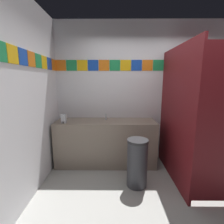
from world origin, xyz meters
TOP-DOWN VIEW (x-y plane):
  - ground_plane at (0.00, 0.00)m, footprint 8.06×8.06m
  - wall_back at (-0.00, 1.47)m, footprint 3.67×0.09m
  - wall_side at (-1.87, -0.00)m, footprint 0.09×2.87m
  - vanity_counter at (-0.82, 1.15)m, footprint 1.92×0.57m
  - faucet_center at (-0.82, 1.24)m, footprint 0.04×0.10m
  - soap_dispenser at (-1.59, 0.98)m, footprint 0.09×0.09m
  - stall_divider at (0.50, 0.44)m, footprint 0.92×1.47m
  - toilet at (0.81, 0.96)m, footprint 0.39×0.49m
  - trash_bin at (-0.30, 0.43)m, footprint 0.32×0.32m

SIDE VIEW (x-z plane):
  - ground_plane at x=0.00m, z-range 0.00..0.00m
  - toilet at x=0.81m, z-range -0.07..0.67m
  - trash_bin at x=-0.30m, z-range 0.00..0.77m
  - vanity_counter at x=-0.82m, z-range 0.01..0.89m
  - faucet_center at x=-0.82m, z-range 0.86..1.00m
  - soap_dispenser at x=-1.59m, z-range 0.88..1.04m
  - stall_divider at x=0.50m, z-range 0.00..2.18m
  - wall_side at x=-1.87m, z-range 0.00..2.80m
  - wall_back at x=0.00m, z-range 0.00..2.80m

